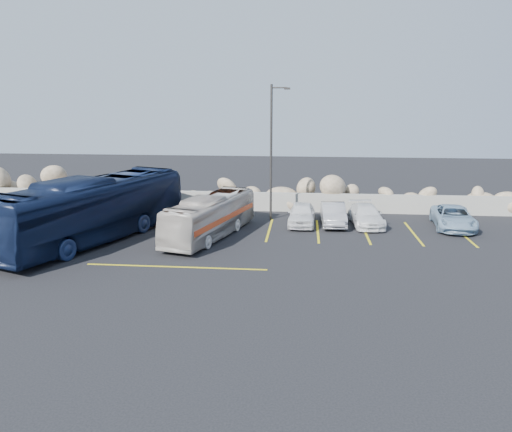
# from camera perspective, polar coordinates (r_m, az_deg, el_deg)

# --- Properties ---
(ground) EXTENTS (90.00, 90.00, 0.00)m
(ground) POSITION_cam_1_polar(r_m,az_deg,el_deg) (21.71, -6.71, -6.06)
(ground) COLOR black
(ground) RESTS_ON ground
(seawall) EXTENTS (60.00, 0.40, 1.20)m
(seawall) POSITION_cam_1_polar(r_m,az_deg,el_deg) (32.98, -2.34, 1.72)
(seawall) COLOR gray
(seawall) RESTS_ON ground
(riprap_pile) EXTENTS (54.00, 2.80, 2.60)m
(riprap_pile) POSITION_cam_1_polar(r_m,az_deg,el_deg) (34.02, -2.08, 3.27)
(riprap_pile) COLOR #8D795C
(riprap_pile) RESTS_ON ground
(parking_lines) EXTENTS (18.16, 9.36, 0.01)m
(parking_lines) POSITION_cam_1_polar(r_m,az_deg,el_deg) (26.55, 5.72, -2.46)
(parking_lines) COLOR gold
(parking_lines) RESTS_ON ground
(lamppost) EXTENTS (1.14, 0.18, 8.00)m
(lamppost) POSITION_cam_1_polar(r_m,az_deg,el_deg) (29.71, 1.85, 7.68)
(lamppost) COLOR #312E2B
(lamppost) RESTS_ON ground
(vintage_bus) EXTENTS (3.91, 8.16, 2.22)m
(vintage_bus) POSITION_cam_1_polar(r_m,az_deg,el_deg) (26.46, -5.21, -0.03)
(vintage_bus) COLOR #BAB3A8
(vintage_bus) RESTS_ON ground
(tour_coach) EXTENTS (6.72, 12.14, 3.32)m
(tour_coach) POSITION_cam_1_polar(r_m,az_deg,el_deg) (26.82, -18.07, 0.75)
(tour_coach) COLOR #101A36
(tour_coach) RESTS_ON ground
(car_a) EXTENTS (1.64, 3.82, 1.28)m
(car_a) POSITION_cam_1_polar(r_m,az_deg,el_deg) (29.11, 5.26, 0.23)
(car_a) COLOR white
(car_a) RESTS_ON ground
(car_b) EXTENTS (1.43, 3.86, 1.26)m
(car_b) POSITION_cam_1_polar(r_m,az_deg,el_deg) (29.37, 8.82, 0.22)
(car_b) COLOR #9D9DA1
(car_b) RESTS_ON ground
(car_c) EXTENTS (1.98, 4.16, 1.17)m
(car_c) POSITION_cam_1_polar(r_m,az_deg,el_deg) (29.59, 12.47, 0.07)
(car_c) COLOR white
(car_c) RESTS_ON ground
(car_d) EXTENTS (2.52, 4.67, 1.25)m
(car_d) POSITION_cam_1_polar(r_m,az_deg,el_deg) (30.37, 21.61, -0.15)
(car_d) COLOR #84A2BB
(car_d) RESTS_ON ground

